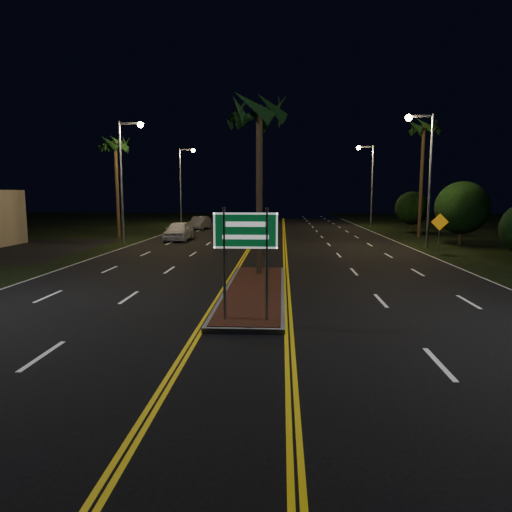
# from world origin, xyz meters

# --- Properties ---
(ground) EXTENTS (120.00, 120.00, 0.00)m
(ground) POSITION_xyz_m (0.00, 0.00, 0.00)
(ground) COLOR black
(ground) RESTS_ON ground
(median_island) EXTENTS (2.25, 10.25, 0.17)m
(median_island) POSITION_xyz_m (0.00, 7.00, 0.08)
(median_island) COLOR gray
(median_island) RESTS_ON ground
(highway_sign) EXTENTS (1.80, 0.08, 3.20)m
(highway_sign) POSITION_xyz_m (0.00, 2.80, 2.40)
(highway_sign) COLOR gray
(highway_sign) RESTS_ON ground
(streetlight_left_mid) EXTENTS (1.91, 0.44, 9.00)m
(streetlight_left_mid) POSITION_xyz_m (-10.61, 24.00, 5.66)
(streetlight_left_mid) COLOR gray
(streetlight_left_mid) RESTS_ON ground
(streetlight_left_far) EXTENTS (1.91, 0.44, 9.00)m
(streetlight_left_far) POSITION_xyz_m (-10.61, 44.00, 5.66)
(streetlight_left_far) COLOR gray
(streetlight_left_far) RESTS_ON ground
(streetlight_right_mid) EXTENTS (1.91, 0.44, 9.00)m
(streetlight_right_mid) POSITION_xyz_m (10.61, 22.00, 5.66)
(streetlight_right_mid) COLOR gray
(streetlight_right_mid) RESTS_ON ground
(streetlight_right_far) EXTENTS (1.91, 0.44, 9.00)m
(streetlight_right_far) POSITION_xyz_m (10.61, 42.00, 5.66)
(streetlight_right_far) COLOR gray
(streetlight_right_far) RESTS_ON ground
(palm_median) EXTENTS (2.40, 2.40, 8.30)m
(palm_median) POSITION_xyz_m (0.00, 10.50, 7.28)
(palm_median) COLOR #382819
(palm_median) RESTS_ON ground
(palm_left_far) EXTENTS (2.40, 2.40, 8.80)m
(palm_left_far) POSITION_xyz_m (-12.80, 28.00, 7.75)
(palm_left_far) COLOR #382819
(palm_left_far) RESTS_ON ground
(palm_right_far) EXTENTS (2.40, 2.40, 10.30)m
(palm_right_far) POSITION_xyz_m (12.80, 30.00, 9.14)
(palm_right_far) COLOR #382819
(palm_right_far) RESTS_ON ground
(shrub_mid) EXTENTS (3.78, 3.78, 4.62)m
(shrub_mid) POSITION_xyz_m (14.00, 24.00, 2.73)
(shrub_mid) COLOR #382819
(shrub_mid) RESTS_ON ground
(shrub_far) EXTENTS (3.24, 3.24, 3.96)m
(shrub_far) POSITION_xyz_m (13.80, 36.00, 2.34)
(shrub_far) COLOR #382819
(shrub_far) RESTS_ON ground
(car_near) EXTENTS (2.32, 5.39, 1.80)m
(car_near) POSITION_xyz_m (-7.28, 26.28, 0.90)
(car_near) COLOR white
(car_near) RESTS_ON ground
(car_far) EXTENTS (2.49, 4.88, 1.57)m
(car_far) POSITION_xyz_m (-7.73, 38.27, 0.78)
(car_far) COLOR #B0B3BA
(car_far) RESTS_ON ground
(warning_sign) EXTENTS (1.05, 0.10, 2.52)m
(warning_sign) POSITION_xyz_m (10.80, 19.04, 1.64)
(warning_sign) COLOR gray
(warning_sign) RESTS_ON ground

